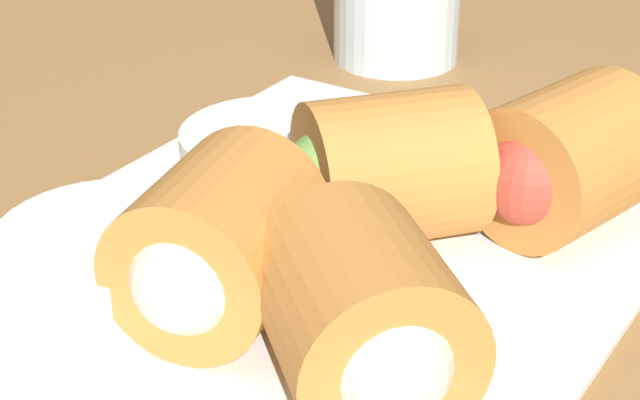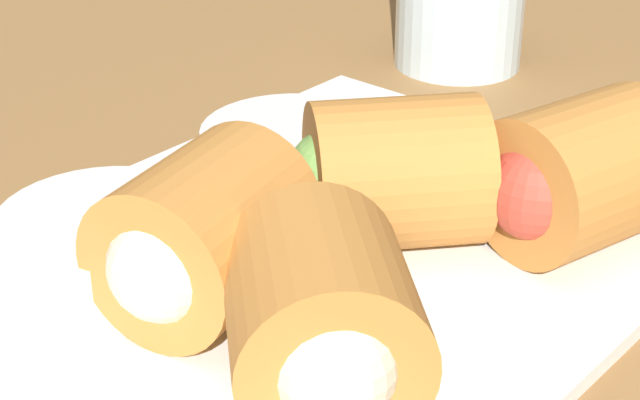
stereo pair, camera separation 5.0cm
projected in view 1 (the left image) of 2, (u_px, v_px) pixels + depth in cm
name	position (u px, v px, depth cm)	size (l,w,h in cm)	color
table_surface	(312.00, 331.00, 40.62)	(180.00, 140.00, 2.00)	olive
serving_plate	(320.00, 270.00, 41.15)	(29.97, 22.86, 1.50)	white
roll_front_left	(368.00, 322.00, 31.61)	(8.61, 8.66, 5.80)	#B77533
roll_front_right	(379.00, 170.00, 40.66)	(8.66, 8.59, 5.80)	#B77533
roll_back_left	(560.00, 162.00, 41.30)	(7.99, 7.21, 5.80)	#B77533
roll_back_right	(213.00, 248.00, 35.45)	(7.95, 7.08, 5.80)	#B77533
dipping_bowl_near	(273.00, 155.00, 45.49)	(7.93, 7.93, 2.45)	silver
dipping_bowl_far	(109.00, 256.00, 38.04)	(7.93, 7.93, 2.45)	silver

